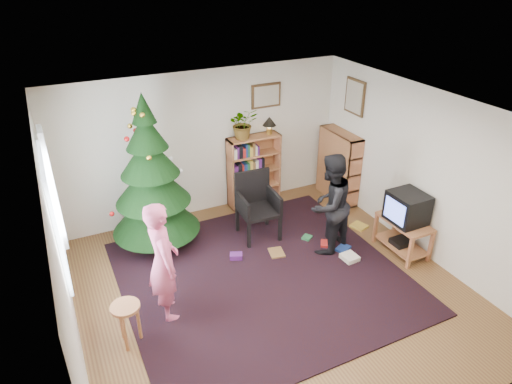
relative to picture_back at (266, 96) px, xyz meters
name	(u,v)px	position (x,y,z in m)	size (l,w,h in m)	color
floor	(272,289)	(-1.15, -2.48, -1.95)	(5.00, 5.00, 0.00)	brown
ceiling	(275,115)	(-1.15, -2.48, 0.55)	(5.00, 5.00, 0.00)	white
wall_back	(204,144)	(-1.15, 0.02, -0.70)	(5.00, 0.02, 2.50)	silver
wall_front	(416,350)	(-1.15, -4.97, -0.70)	(5.00, 0.02, 2.50)	silver
wall_left	(61,264)	(-3.65, -2.48, -0.70)	(0.02, 5.00, 2.50)	silver
wall_right	(424,174)	(1.35, -2.48, -0.70)	(0.02, 5.00, 2.50)	silver
rug	(262,276)	(-1.15, -2.17, -1.94)	(3.80, 3.60, 0.02)	black
window_pane	(54,216)	(-3.62, -1.88, -0.45)	(0.04, 1.20, 1.40)	silver
curtain	(53,189)	(-3.58, -1.18, -0.45)	(0.06, 0.35, 1.60)	white
picture_back	(266,96)	(0.00, 0.00, 0.00)	(0.55, 0.03, 0.42)	#4C3319
picture_right	(355,97)	(1.33, -0.73, 0.00)	(0.03, 0.50, 0.60)	#4C3319
christmas_tree	(152,186)	(-2.25, -0.67, -0.93)	(1.35, 1.35, 2.45)	#3F2816
bookshelf_back	(254,170)	(-0.30, -0.14, -1.29)	(0.95, 0.30, 1.30)	#AA623C
bookshelf_right	(339,165)	(1.19, -0.63, -1.29)	(0.30, 0.95, 1.30)	#AA623C
tv_stand	(403,234)	(1.07, -2.54, -1.63)	(0.46, 0.83, 0.55)	#AA623C
crt_tv	(407,208)	(1.07, -2.54, -1.17)	(0.49, 0.53, 0.46)	black
armchair	(255,202)	(-0.73, -1.08, -1.37)	(0.62, 0.63, 1.07)	black
stool	(126,314)	(-3.11, -2.60, -1.51)	(0.34, 0.34, 0.57)	#AA623C
person_standing	(163,261)	(-2.56, -2.29, -1.15)	(0.59, 0.39, 1.61)	#D1537B
person_by_chair	(329,205)	(0.06, -1.99, -1.15)	(0.78, 0.61, 1.60)	black
potted_plant	(243,123)	(-0.50, -0.14, -0.38)	(0.49, 0.42, 0.54)	gray
table_lamp	(269,122)	(0.00, -0.13, -0.44)	(0.24, 0.24, 0.32)	#A57F33
floor_clutter	(315,246)	(-0.07, -1.88, -1.91)	(2.44, 0.97, 0.08)	#A51E19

